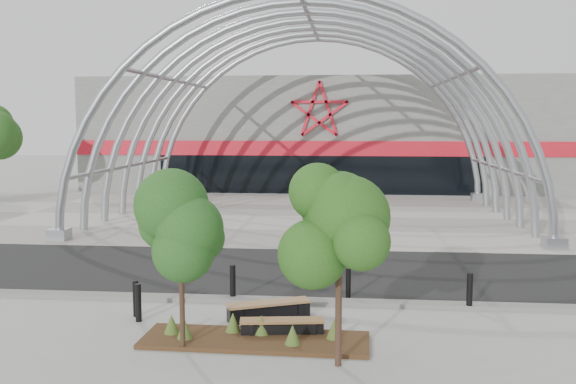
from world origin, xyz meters
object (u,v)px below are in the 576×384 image
(bench_0, at_px, (269,311))
(street_tree_1, at_px, (339,226))
(bench_1, at_px, (282,328))
(street_tree_0, at_px, (181,233))
(bollard_2, at_px, (233,283))

(bench_0, bearing_deg, street_tree_1, -58.33)
(street_tree_1, relative_size, bench_1, 2.02)
(bench_1, bearing_deg, street_tree_0, -152.05)
(street_tree_0, height_order, bollard_2, street_tree_0)
(street_tree_1, distance_m, bollard_2, 5.96)
(street_tree_0, bearing_deg, bench_1, 27.95)
(bench_1, height_order, bollard_2, bollard_2)
(bench_0, distance_m, bench_1, 1.35)
(street_tree_0, distance_m, bench_1, 3.35)
(bench_0, bearing_deg, bench_1, -69.35)
(street_tree_0, relative_size, bollard_2, 3.63)
(bench_0, bearing_deg, bollard_2, 127.04)
(street_tree_1, xyz_separation_m, bench_1, (-1.33, 1.67, -2.71))
(street_tree_0, distance_m, bollard_2, 4.51)
(street_tree_0, bearing_deg, bench_0, 55.93)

